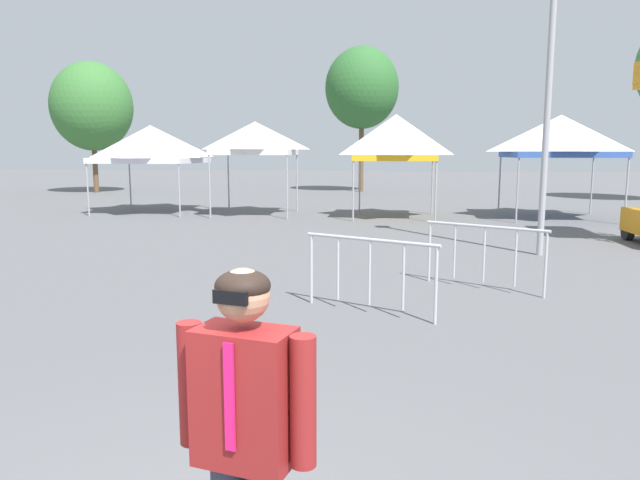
# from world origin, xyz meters

# --- Properties ---
(canopy_tent_far_right) EXTENTS (3.57, 3.57, 3.26)m
(canopy_tent_far_right) POSITION_xyz_m (-8.13, 19.20, 2.56)
(canopy_tent_far_right) COLOR #9E9EA3
(canopy_tent_far_right) RESTS_ON ground
(canopy_tent_left_of_center) EXTENTS (2.91, 2.91, 3.35)m
(canopy_tent_left_of_center) POSITION_xyz_m (-3.99, 18.69, 2.75)
(canopy_tent_left_of_center) COLOR #9E9EA3
(canopy_tent_left_of_center) RESTS_ON ground
(canopy_tent_behind_right) EXTENTS (2.86, 2.86, 3.55)m
(canopy_tent_behind_right) POSITION_xyz_m (1.03, 18.38, 2.76)
(canopy_tent_behind_right) COLOR #9E9EA3
(canopy_tent_behind_right) RESTS_ON ground
(canopy_tent_far_left) EXTENTS (3.49, 3.49, 3.51)m
(canopy_tent_far_left) POSITION_xyz_m (6.58, 18.87, 2.80)
(canopy_tent_far_left) COLOR #9E9EA3
(canopy_tent_far_left) RESTS_ON ground
(person_foreground) EXTENTS (0.63, 0.33, 1.78)m
(person_foreground) POSITION_xyz_m (0.35, 0.14, 1.03)
(person_foreground) COLOR #33384C
(person_foreground) RESTS_ON ground
(light_pole_near_lift) EXTENTS (0.36, 0.36, 8.34)m
(light_pole_near_lift) POSITION_xyz_m (4.22, 11.13, 4.73)
(light_pole_near_lift) COLOR #9E9EA3
(light_pole_near_lift) RESTS_ON ground
(tree_behind_tents_center) EXTENTS (4.16, 4.16, 8.16)m
(tree_behind_tents_center) POSITION_xyz_m (-0.89, 31.90, 5.85)
(tree_behind_tents_center) COLOR brown
(tree_behind_tents_center) RESTS_ON ground
(tree_behind_tents_right) EXTENTS (4.44, 4.44, 7.24)m
(tree_behind_tents_right) POSITION_xyz_m (-15.79, 29.34, 4.78)
(tree_behind_tents_right) COLOR brown
(tree_behind_tents_right) RESTS_ON ground
(crowd_barrier_mid_lot) EXTENTS (1.83, 1.11, 1.08)m
(crowd_barrier_mid_lot) POSITION_xyz_m (2.48, 7.62, 0.75)
(crowd_barrier_mid_lot) COLOR #B7BABF
(crowd_barrier_mid_lot) RESTS_ON ground
(crowd_barrier_by_lift) EXTENTS (1.90, 1.00, 1.08)m
(crowd_barrier_by_lift) POSITION_xyz_m (0.66, 5.91, 0.75)
(crowd_barrier_by_lift) COLOR #B7BABF
(crowd_barrier_by_lift) RESTS_ON ground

